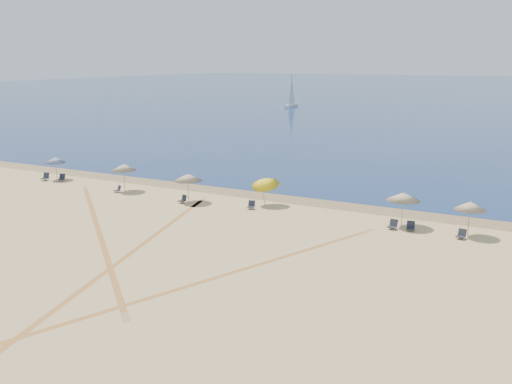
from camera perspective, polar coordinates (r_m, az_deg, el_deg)
ground at (r=28.31m, az=-19.46°, el=-10.89°), size 160.00×160.00×0.00m
ocean at (r=243.26m, az=23.32°, el=9.60°), size 500.00×500.00×0.00m
wet_sand at (r=46.95m, az=2.26°, el=-0.54°), size 500.00×500.00×0.00m
umbrella_0 at (r=56.92m, az=-19.80°, el=3.10°), size 1.95×1.95×2.27m
umbrella_1 at (r=50.13m, az=-13.36°, el=2.48°), size 2.15×2.15×2.47m
umbrella_2 at (r=45.30m, az=-6.98°, el=1.50°), size 2.29×2.29×2.38m
umbrella_3 at (r=43.93m, az=0.92°, el=1.04°), size 2.22×2.28×2.53m
umbrella_4 at (r=39.58m, az=14.80°, el=-0.45°), size 2.32×2.33×2.47m
umbrella_5 at (r=38.74m, az=21.04°, el=-1.31°), size 2.00×2.00×2.39m
chair_0 at (r=57.18m, az=-20.71°, el=1.44°), size 0.73×0.81×0.73m
chair_1 at (r=56.39m, az=-19.23°, el=1.37°), size 0.75×0.81×0.68m
chair_2 at (r=50.16m, az=-13.92°, el=0.27°), size 0.68×0.72×0.59m
chair_3 at (r=45.45m, az=-7.48°, el=-0.76°), size 0.68×0.74×0.63m
chair_4 at (r=43.26m, az=-0.48°, el=-1.36°), size 0.65×0.72×0.63m
chair_5 at (r=39.26m, az=13.81°, el=-3.28°), size 0.61×0.69×0.66m
chair_6 at (r=39.19m, az=15.51°, el=-3.42°), size 0.63×0.71×0.65m
chair_7 at (r=38.46m, az=20.24°, el=-4.10°), size 0.63×0.70×0.63m
sailboat_1 at (r=139.38m, az=3.65°, el=9.66°), size 1.42×5.41×8.03m
tire_tracks at (r=34.23m, az=-11.99°, el=-6.15°), size 49.66×43.48×0.00m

